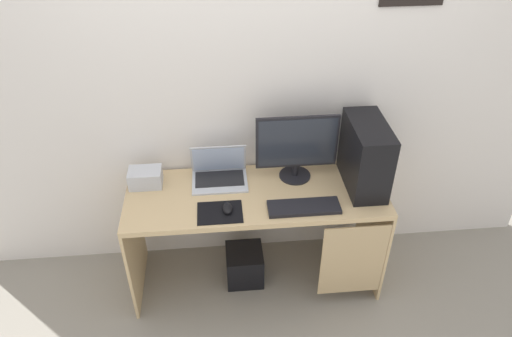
% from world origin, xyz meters
% --- Properties ---
extents(ground_plane, '(8.00, 8.00, 0.00)m').
position_xyz_m(ground_plane, '(0.00, 0.00, 0.00)').
color(ground_plane, gray).
extents(wall_back, '(4.00, 0.05, 2.60)m').
position_xyz_m(wall_back, '(0.00, 0.33, 1.30)').
color(wall_back, silver).
rests_on(wall_back, ground_plane).
extents(desk, '(1.58, 0.58, 0.74)m').
position_xyz_m(desk, '(0.02, -0.01, 0.60)').
color(desk, tan).
rests_on(desk, ground_plane).
extents(pc_tower, '(0.21, 0.44, 0.42)m').
position_xyz_m(pc_tower, '(0.66, 0.03, 0.95)').
color(pc_tower, black).
rests_on(pc_tower, desk).
extents(monitor, '(0.50, 0.20, 0.44)m').
position_xyz_m(monitor, '(0.26, 0.13, 0.96)').
color(monitor, black).
rests_on(monitor, desk).
extents(laptop, '(0.34, 0.25, 0.23)m').
position_xyz_m(laptop, '(-0.22, 0.15, 0.78)').
color(laptop, '#B7BCC6').
rests_on(laptop, desk).
extents(projector, '(0.20, 0.14, 0.11)m').
position_xyz_m(projector, '(-0.67, 0.14, 0.79)').
color(projector, '#B7BCC6').
rests_on(projector, desk).
extents(keyboard, '(0.42, 0.14, 0.02)m').
position_xyz_m(keyboard, '(0.26, -0.18, 0.75)').
color(keyboard, black).
rests_on(keyboard, desk).
extents(mousepad, '(0.26, 0.20, 0.00)m').
position_xyz_m(mousepad, '(-0.22, -0.17, 0.74)').
color(mousepad, black).
rests_on(mousepad, desk).
extents(mouse_left, '(0.06, 0.10, 0.03)m').
position_xyz_m(mouse_left, '(-0.18, -0.16, 0.76)').
color(mouse_left, black).
rests_on(mouse_left, mousepad).
extents(subwoofer, '(0.24, 0.24, 0.24)m').
position_xyz_m(subwoofer, '(-0.08, -0.01, 0.12)').
color(subwoofer, black).
rests_on(subwoofer, ground_plane).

